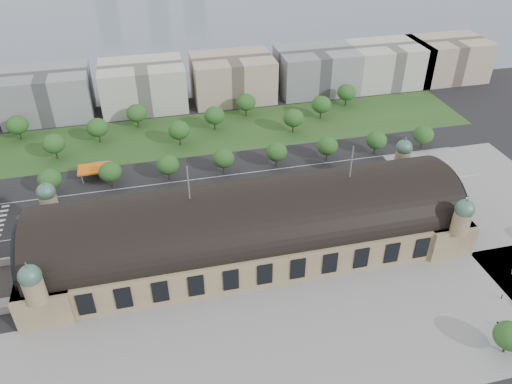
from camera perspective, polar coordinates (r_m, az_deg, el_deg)
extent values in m
plane|color=black|center=(179.77, -0.60, -6.56)|extent=(900.00, 900.00, 0.00)
cube|color=tan|center=(175.90, -0.62, -5.08)|extent=(150.00, 40.00, 12.00)
cube|color=tan|center=(177.32, -22.44, -7.89)|extent=(16.00, 43.00, 12.00)
cube|color=tan|center=(198.54, 18.60, -1.96)|extent=(16.00, 43.00, 12.00)
cylinder|color=black|center=(172.16, -0.63, -3.53)|extent=(144.00, 37.60, 37.60)
cylinder|color=black|center=(173.80, -24.95, -6.11)|extent=(1.20, 32.00, 32.00)
cylinder|color=black|center=(197.22, 20.52, 0.17)|extent=(1.20, 32.00, 32.00)
cylinder|color=tan|center=(187.96, -22.51, -1.39)|extent=(6.00, 6.00, 8.00)
sphere|color=#436D5B|center=(185.04, -22.87, -0.01)|extent=(6.40, 6.40, 6.40)
cone|color=#436D5B|center=(183.00, -23.15, 1.03)|extent=(1.00, 1.00, 2.50)
cylinder|color=tan|center=(208.10, 16.33, 3.57)|extent=(6.00, 6.00, 8.00)
sphere|color=#436D5B|center=(205.47, 16.58, 4.89)|extent=(6.40, 6.40, 6.40)
cone|color=#436D5B|center=(203.63, 16.76, 5.87)|extent=(1.00, 1.00, 2.50)
cylinder|color=tan|center=(155.49, -23.97, -10.21)|extent=(6.00, 6.00, 8.00)
sphere|color=#436D5B|center=(151.96, -24.45, -8.71)|extent=(6.40, 6.40, 6.40)
cone|color=#436D5B|center=(149.46, -24.81, -7.58)|extent=(1.00, 1.00, 2.50)
cylinder|color=tan|center=(179.32, 22.38, -3.21)|extent=(6.00, 6.00, 8.00)
sphere|color=#436D5B|center=(176.26, 22.76, -1.79)|extent=(6.40, 6.40, 6.40)
cone|color=#436D5B|center=(174.12, 23.05, -0.72)|extent=(1.00, 1.00, 2.50)
cylinder|color=#59595B|center=(158.47, -7.74, 1.05)|extent=(0.50, 0.50, 12.00)
cylinder|color=#59595B|center=(170.92, 10.86, 3.38)|extent=(0.50, 0.50, 12.00)
cube|color=gray|center=(152.54, 7.10, -16.50)|extent=(190.00, 48.00, 0.12)
cube|color=gray|center=(221.49, 26.36, -1.82)|extent=(56.00, 100.00, 0.12)
cube|color=black|center=(207.50, -8.36, -0.64)|extent=(260.00, 26.00, 0.10)
cube|color=#254D1F|center=(254.92, -8.64, 6.41)|extent=(300.00, 45.00, 0.10)
cube|color=orange|center=(226.47, -17.96, 2.56)|extent=(14.00, 9.00, 0.70)
cube|color=#59595B|center=(232.96, -17.31, 2.73)|extent=(7.00, 5.00, 3.20)
cylinder|color=#59595B|center=(231.13, -19.18, 2.25)|extent=(0.50, 0.50, 4.40)
cylinder|color=#59595B|center=(229.93, -16.48, 2.63)|extent=(0.50, 0.50, 4.40)
cylinder|color=#59595B|center=(225.68, -19.25, 1.42)|extent=(0.50, 0.50, 4.40)
cylinder|color=#59595B|center=(224.44, -16.49, 1.79)|extent=(0.50, 0.50, 4.40)
cube|color=slate|center=(447.47, -9.65, 18.60)|extent=(700.00, 320.00, 0.08)
cube|color=gray|center=(290.30, -22.78, 10.27)|extent=(45.00, 32.00, 24.00)
cube|color=#B7B6AE|center=(285.92, -12.79, 11.77)|extent=(45.00, 32.00, 24.00)
cube|color=tan|center=(290.22, -2.70, 12.91)|extent=(45.00, 32.00, 24.00)
cube|color=gray|center=(302.83, 6.89, 13.64)|extent=(45.00, 32.00, 24.00)
cube|color=#B7B6AE|center=(320.48, 14.73, 13.95)|extent=(45.00, 32.00, 24.00)
cube|color=tan|center=(340.42, 20.93, 14.03)|extent=(45.00, 32.00, 24.00)
cylinder|color=#2D2116|center=(222.69, -22.22, 0.22)|extent=(0.70, 0.70, 4.32)
ellipsoid|color=#1E4E1B|center=(220.00, -22.52, 1.36)|extent=(9.60, 9.60, 8.16)
cylinder|color=#2D2116|center=(219.41, -16.11, 1.05)|extent=(0.70, 0.70, 4.32)
ellipsoid|color=#1E4E1B|center=(216.68, -16.33, 2.22)|extent=(9.60, 9.60, 8.16)
cylinder|color=#2D2116|center=(218.72, -9.89, 1.87)|extent=(0.70, 0.70, 4.32)
ellipsoid|color=#1E4E1B|center=(215.98, -10.02, 3.06)|extent=(9.60, 9.60, 8.16)
cylinder|color=#2D2116|center=(220.66, -3.69, 2.67)|extent=(0.70, 0.70, 4.32)
ellipsoid|color=#1E4E1B|center=(217.95, -3.74, 3.86)|extent=(9.60, 9.60, 8.16)
cylinder|color=#2D2116|center=(225.16, 2.33, 3.42)|extent=(0.70, 0.70, 4.32)
ellipsoid|color=#1E4E1B|center=(222.50, 2.36, 4.59)|extent=(9.60, 9.60, 8.16)
cylinder|color=#2D2116|center=(232.06, 8.07, 4.09)|extent=(0.70, 0.70, 4.32)
ellipsoid|color=#1E4E1B|center=(229.48, 8.17, 5.23)|extent=(9.60, 9.60, 8.16)
cylinder|color=#2D2116|center=(241.17, 13.43, 4.69)|extent=(0.70, 0.70, 4.32)
ellipsoid|color=#1E4E1B|center=(238.69, 13.60, 5.79)|extent=(9.60, 9.60, 8.16)
cylinder|color=#2D2116|center=(252.24, 18.37, 5.20)|extent=(0.70, 0.70, 4.32)
ellipsoid|color=#1E4E1B|center=(249.87, 18.59, 6.25)|extent=(9.60, 9.60, 8.16)
cylinder|color=#2D2116|center=(273.15, -25.32, 5.88)|extent=(0.70, 0.70, 4.68)
ellipsoid|color=#1E4E1B|center=(270.79, -25.62, 6.94)|extent=(10.40, 10.40, 8.84)
cylinder|color=#2D2116|center=(248.35, -21.84, 4.00)|extent=(0.70, 0.70, 4.68)
ellipsoid|color=#1E4E1B|center=(245.75, -22.12, 5.15)|extent=(10.40, 10.40, 8.84)
cylinder|color=#2D2116|center=(256.35, -17.45, 5.91)|extent=(0.70, 0.70, 4.68)
ellipsoid|color=#1E4E1B|center=(253.84, -17.67, 7.04)|extent=(10.40, 10.40, 8.84)
cylinder|color=#2D2116|center=(266.02, -13.33, 7.66)|extent=(0.70, 0.70, 4.68)
ellipsoid|color=#1E4E1B|center=(263.60, -13.49, 8.76)|extent=(10.40, 10.40, 8.84)
cylinder|color=#2D2116|center=(244.95, -8.67, 5.81)|extent=(0.70, 0.70, 4.68)
ellipsoid|color=#1E4E1B|center=(242.31, -8.78, 6.99)|extent=(10.40, 10.40, 8.84)
cylinder|color=#2D2116|center=(257.30, -4.73, 7.56)|extent=(0.70, 0.70, 4.68)
ellipsoid|color=#1E4E1B|center=(254.79, -4.79, 8.71)|extent=(10.40, 10.40, 8.84)
cylinder|color=#2D2116|center=(270.96, -1.14, 9.11)|extent=(0.70, 0.70, 4.68)
ellipsoid|color=#1E4E1B|center=(268.58, -1.16, 10.21)|extent=(10.40, 10.40, 8.84)
cylinder|color=#2D2116|center=(254.59, 4.25, 7.27)|extent=(0.70, 0.70, 4.68)
ellipsoid|color=#1E4E1B|center=(252.05, 4.31, 8.43)|extent=(10.40, 10.40, 8.84)
cylinder|color=#2D2116|center=(270.53, 7.39, 8.78)|extent=(0.70, 0.70, 4.68)
ellipsoid|color=#1E4E1B|center=(268.15, 7.48, 9.88)|extent=(10.40, 10.40, 8.84)
cylinder|color=#2D2116|center=(287.35, 10.20, 10.09)|extent=(0.70, 0.70, 4.68)
ellipsoid|color=#1E4E1B|center=(285.10, 10.32, 11.14)|extent=(10.40, 10.40, 8.84)
cylinder|color=#2D2116|center=(163.40, 26.58, -15.59)|extent=(0.70, 0.70, 3.96)
ellipsoid|color=#1E4E1B|center=(160.01, 27.03, -14.44)|extent=(9.00, 9.00, 7.65)
imported|color=black|center=(210.11, -19.88, -1.87)|extent=(5.02, 2.83, 1.32)
imported|color=maroon|center=(207.94, -12.02, -0.77)|extent=(4.83, 2.25, 1.37)
imported|color=#161D3E|center=(200.08, -4.55, -1.56)|extent=(4.52, 2.11, 1.50)
imported|color=slate|center=(216.04, 4.90, 1.43)|extent=(4.94, 1.84, 1.61)
imported|color=silver|center=(226.13, 17.21, 1.48)|extent=(5.68, 3.17, 1.50)
imported|color=black|center=(196.09, -19.74, -4.67)|extent=(4.71, 3.16, 1.47)
imported|color=maroon|center=(195.34, -19.41, -4.75)|extent=(5.92, 5.17, 1.52)
imported|color=#1A264B|center=(198.12, -18.69, -3.95)|extent=(6.09, 4.77, 1.65)
imported|color=slate|center=(197.55, -20.28, -4.51)|extent=(4.05, 3.59, 1.33)
imported|color=silver|center=(195.54, -19.47, -4.71)|extent=(5.04, 3.42, 1.57)
imported|color=#95979D|center=(196.32, -9.13, -2.73)|extent=(6.16, 4.96, 1.56)
imported|color=black|center=(193.63, -14.96, -4.22)|extent=(5.07, 4.44, 1.41)
imported|color=#CA4420|center=(197.72, -7.80, -2.04)|extent=(10.66, 2.86, 2.95)
imported|color=silver|center=(203.01, -3.85, -0.63)|extent=(11.79, 3.37, 3.25)
imported|color=beige|center=(207.74, 4.27, 0.27)|extent=(12.28, 3.71, 3.37)
imported|color=gray|center=(179.45, 26.28, -10.69)|extent=(0.58, 0.78, 1.95)
imported|color=gray|center=(191.21, 27.22, -7.92)|extent=(0.98, 0.98, 1.81)
imported|color=gray|center=(170.16, 25.83, -13.43)|extent=(1.21, 1.34, 1.96)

